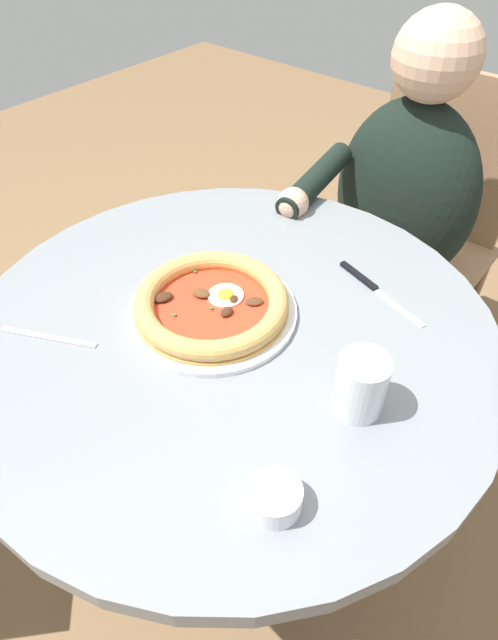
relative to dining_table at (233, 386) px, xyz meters
name	(u,v)px	position (x,y,z in m)	size (l,w,h in m)	color
ground_plane	(237,525)	(0.00, 0.00, -0.60)	(6.00, 6.00, 0.02)	brown
dining_table	(233,386)	(0.00, 0.00, 0.00)	(0.92, 0.92, 0.76)	gray
pizza_on_plate	(213,303)	(0.04, 0.00, 0.19)	(0.30, 0.30, 0.05)	white
water_glass	(360,388)	(-0.26, 0.01, 0.21)	(0.07, 0.07, 0.10)	silver
steak_knife	(369,284)	(-0.13, -0.25, 0.17)	(0.21, 0.07, 0.01)	silver
ramekin_capers	(275,497)	(-0.26, 0.21, 0.19)	(0.07, 0.07, 0.04)	white
fork_utensil	(49,337)	(0.21, 0.22, 0.17)	(0.16, 0.09, 0.00)	#BCBCC1
diner_person	(389,260)	(0.01, -0.67, -0.09)	(0.37, 0.49, 1.12)	#282833
cafe_chair_diner	(419,218)	(0.02, -0.82, -0.03)	(0.45, 0.45, 0.93)	#957050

